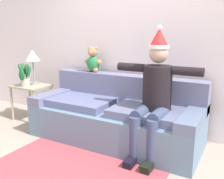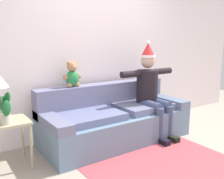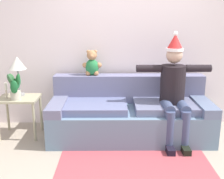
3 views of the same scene
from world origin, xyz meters
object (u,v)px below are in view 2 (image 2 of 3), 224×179
(couch, at_px, (115,119))
(person_seated, at_px, (151,89))
(side_table, at_px, (4,129))
(potted_plant, at_px, (3,107))
(teddy_bear, at_px, (72,75))

(couch, xyz_separation_m, person_seated, (0.58, -0.17, 0.44))
(side_table, bearing_deg, person_seated, -4.22)
(side_table, xyz_separation_m, potted_plant, (-0.00, -0.10, 0.29))
(couch, bearing_deg, teddy_bear, 152.84)
(side_table, relative_size, potted_plant, 1.51)
(person_seated, bearing_deg, couch, 163.86)
(couch, distance_m, side_table, 1.60)
(couch, height_order, teddy_bear, teddy_bear)
(person_seated, relative_size, teddy_bear, 3.94)
(potted_plant, bearing_deg, side_table, 88.25)
(couch, height_order, side_table, couch)
(teddy_bear, height_order, potted_plant, teddy_bear)
(couch, bearing_deg, person_seated, -16.14)
(teddy_bear, height_order, side_table, teddy_bear)
(person_seated, bearing_deg, side_table, 175.78)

